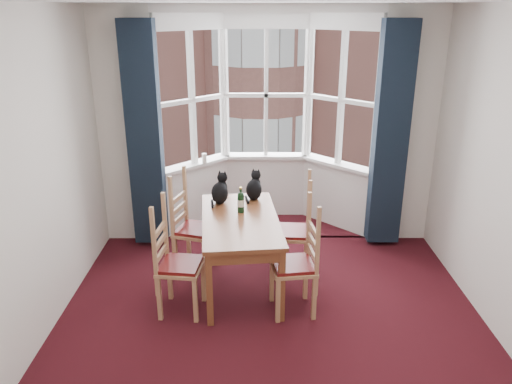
{
  "coord_description": "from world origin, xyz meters",
  "views": [
    {
      "loc": [
        -0.15,
        -3.54,
        2.76
      ],
      "look_at": [
        -0.14,
        1.05,
        1.05
      ],
      "focal_mm": 35.0,
      "sensor_mm": 36.0,
      "label": 1
    }
  ],
  "objects_px": {
    "cat_right": "(254,188)",
    "wine_bottle": "(241,201)",
    "candle_tall": "(204,158)",
    "chair_left_far": "(188,230)",
    "dining_table": "(240,227)",
    "chair_left_near": "(171,266)",
    "chair_right_far": "(300,233)",
    "chair_right_near": "(303,266)",
    "cat_left": "(220,191)"
  },
  "relations": [
    {
      "from": "cat_right",
      "to": "wine_bottle",
      "type": "bearing_deg",
      "value": -109.52
    },
    {
      "from": "wine_bottle",
      "to": "candle_tall",
      "type": "height_order",
      "value": "wine_bottle"
    },
    {
      "from": "chair_left_far",
      "to": "cat_right",
      "type": "relative_size",
      "value": 2.74
    },
    {
      "from": "dining_table",
      "to": "wine_bottle",
      "type": "height_order",
      "value": "wine_bottle"
    },
    {
      "from": "chair_left_near",
      "to": "wine_bottle",
      "type": "height_order",
      "value": "wine_bottle"
    },
    {
      "from": "dining_table",
      "to": "chair_right_far",
      "type": "bearing_deg",
      "value": 24.06
    },
    {
      "from": "cat_right",
      "to": "chair_left_near",
      "type": "bearing_deg",
      "value": -128.45
    },
    {
      "from": "chair_left_far",
      "to": "chair_right_near",
      "type": "height_order",
      "value": "same"
    },
    {
      "from": "cat_left",
      "to": "candle_tall",
      "type": "height_order",
      "value": "cat_left"
    },
    {
      "from": "chair_right_far",
      "to": "chair_right_near",
      "type": "bearing_deg",
      "value": -92.72
    },
    {
      "from": "dining_table",
      "to": "wine_bottle",
      "type": "distance_m",
      "value": 0.27
    },
    {
      "from": "chair_right_far",
      "to": "chair_left_far",
      "type": "bearing_deg",
      "value": 175.67
    },
    {
      "from": "wine_bottle",
      "to": "candle_tall",
      "type": "distance_m",
      "value": 1.48
    },
    {
      "from": "cat_right",
      "to": "chair_left_far",
      "type": "bearing_deg",
      "value": -166.71
    },
    {
      "from": "chair_right_far",
      "to": "cat_right",
      "type": "bearing_deg",
      "value": 151.72
    },
    {
      "from": "chair_right_far",
      "to": "cat_left",
      "type": "xyz_separation_m",
      "value": [
        -0.86,
        0.15,
        0.43
      ]
    },
    {
      "from": "chair_left_near",
      "to": "candle_tall",
      "type": "bearing_deg",
      "value": 85.97
    },
    {
      "from": "dining_table",
      "to": "wine_bottle",
      "type": "relative_size",
      "value": 5.44
    },
    {
      "from": "dining_table",
      "to": "chair_right_near",
      "type": "xyz_separation_m",
      "value": [
        0.6,
        -0.44,
        -0.2
      ]
    },
    {
      "from": "candle_tall",
      "to": "chair_left_near",
      "type": "bearing_deg",
      "value": -94.03
    },
    {
      "from": "chair_right_far",
      "to": "chair_left_near",
      "type": "bearing_deg",
      "value": -150.52
    },
    {
      "from": "dining_table",
      "to": "wine_bottle",
      "type": "bearing_deg",
      "value": 88.67
    },
    {
      "from": "chair_right_far",
      "to": "cat_right",
      "type": "xyz_separation_m",
      "value": [
        -0.49,
        0.26,
        0.43
      ]
    },
    {
      "from": "chair_left_far",
      "to": "cat_left",
      "type": "distance_m",
      "value": 0.57
    },
    {
      "from": "wine_bottle",
      "to": "cat_right",
      "type": "bearing_deg",
      "value": 70.48
    },
    {
      "from": "chair_right_near",
      "to": "chair_right_far",
      "type": "relative_size",
      "value": 1.0
    },
    {
      "from": "chair_left_far",
      "to": "dining_table",
      "type": "bearing_deg",
      "value": -32.51
    },
    {
      "from": "chair_right_near",
      "to": "candle_tall",
      "type": "distance_m",
      "value": 2.32
    },
    {
      "from": "chair_right_near",
      "to": "candle_tall",
      "type": "xyz_separation_m",
      "value": [
        -1.1,
        1.99,
        0.46
      ]
    },
    {
      "from": "chair_left_far",
      "to": "wine_bottle",
      "type": "relative_size",
      "value": 3.38
    },
    {
      "from": "chair_right_near",
      "to": "cat_left",
      "type": "bearing_deg",
      "value": 133.45
    },
    {
      "from": "dining_table",
      "to": "cat_left",
      "type": "height_order",
      "value": "cat_left"
    },
    {
      "from": "chair_left_near",
      "to": "wine_bottle",
      "type": "xyz_separation_m",
      "value": [
        0.64,
        0.6,
        0.42
      ]
    },
    {
      "from": "candle_tall",
      "to": "chair_right_near",
      "type": "bearing_deg",
      "value": -61.17
    },
    {
      "from": "cat_left",
      "to": "chair_right_near",
      "type": "bearing_deg",
      "value": -46.55
    },
    {
      "from": "chair_left_near",
      "to": "cat_left",
      "type": "height_order",
      "value": "cat_left"
    },
    {
      "from": "chair_left_far",
      "to": "chair_right_far",
      "type": "height_order",
      "value": "same"
    },
    {
      "from": "dining_table",
      "to": "chair_left_far",
      "type": "bearing_deg",
      "value": 147.49
    },
    {
      "from": "cat_right",
      "to": "candle_tall",
      "type": "height_order",
      "value": "cat_right"
    },
    {
      "from": "chair_left_near",
      "to": "chair_right_far",
      "type": "xyz_separation_m",
      "value": [
        1.27,
        0.72,
        0.0
      ]
    },
    {
      "from": "chair_left_near",
      "to": "chair_right_far",
      "type": "bearing_deg",
      "value": 29.48
    },
    {
      "from": "chair_right_near",
      "to": "cat_right",
      "type": "height_order",
      "value": "cat_right"
    },
    {
      "from": "dining_table",
      "to": "chair_left_far",
      "type": "distance_m",
      "value": 0.72
    },
    {
      "from": "chair_left_far",
      "to": "cat_left",
      "type": "xyz_separation_m",
      "value": [
        0.36,
        0.06,
        0.43
      ]
    },
    {
      "from": "chair_left_near",
      "to": "wine_bottle",
      "type": "distance_m",
      "value": 0.97
    },
    {
      "from": "dining_table",
      "to": "candle_tall",
      "type": "bearing_deg",
      "value": 107.81
    },
    {
      "from": "chair_left_near",
      "to": "chair_right_far",
      "type": "height_order",
      "value": "same"
    },
    {
      "from": "chair_right_far",
      "to": "cat_left",
      "type": "relative_size",
      "value": 2.64
    },
    {
      "from": "cat_right",
      "to": "dining_table",
      "type": "bearing_deg",
      "value": -104.4
    },
    {
      "from": "chair_left_near",
      "to": "chair_left_far",
      "type": "height_order",
      "value": "same"
    }
  ]
}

